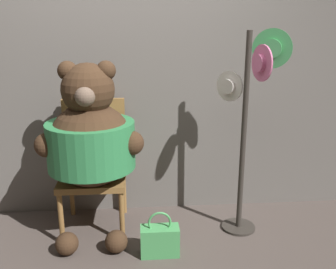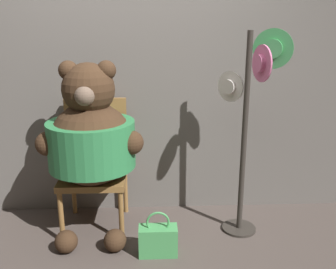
{
  "view_description": "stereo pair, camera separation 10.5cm",
  "coord_description": "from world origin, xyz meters",
  "px_view_note": "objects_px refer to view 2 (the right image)",
  "views": [
    {
      "loc": [
        0.06,
        -2.65,
        1.65
      ],
      "look_at": [
        0.29,
        0.14,
        0.84
      ],
      "focal_mm": 40.0,
      "sensor_mm": 36.0,
      "label": 1
    },
    {
      "loc": [
        0.17,
        -2.66,
        1.65
      ],
      "look_at": [
        0.29,
        0.14,
        0.84
      ],
      "focal_mm": 40.0,
      "sensor_mm": 36.0,
      "label": 2
    }
  ],
  "objects_px": {
    "teddy_bear": "(91,139)",
    "hat_display_rack": "(249,115)",
    "chair": "(95,161)",
    "handbag_on_ground": "(158,240)"
  },
  "relations": [
    {
      "from": "hat_display_rack",
      "to": "handbag_on_ground",
      "type": "distance_m",
      "value": 1.17
    },
    {
      "from": "chair",
      "to": "hat_display_rack",
      "type": "relative_size",
      "value": 0.65
    },
    {
      "from": "chair",
      "to": "hat_display_rack",
      "type": "xyz_separation_m",
      "value": [
        1.22,
        -0.24,
        0.44
      ]
    },
    {
      "from": "teddy_bear",
      "to": "hat_display_rack",
      "type": "xyz_separation_m",
      "value": [
        1.22,
        -0.05,
        0.19
      ]
    },
    {
      "from": "chair",
      "to": "hat_display_rack",
      "type": "bearing_deg",
      "value": -11.28
    },
    {
      "from": "chair",
      "to": "teddy_bear",
      "type": "height_order",
      "value": "teddy_bear"
    },
    {
      "from": "chair",
      "to": "handbag_on_ground",
      "type": "xyz_separation_m",
      "value": [
        0.52,
        -0.54,
        -0.43
      ]
    },
    {
      "from": "chair",
      "to": "teddy_bear",
      "type": "bearing_deg",
      "value": -87.35
    },
    {
      "from": "hat_display_rack",
      "to": "teddy_bear",
      "type": "bearing_deg",
      "value": 177.45
    },
    {
      "from": "chair",
      "to": "teddy_bear",
      "type": "relative_size",
      "value": 0.75
    }
  ]
}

